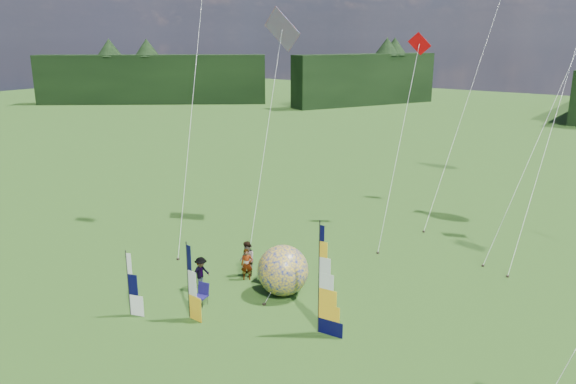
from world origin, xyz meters
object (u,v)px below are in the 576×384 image
Objects in this scene: bol_inflatable at (283,270)px; kite_whale at (561,88)px; side_banner_far at (128,284)px; spectator_a at (247,264)px; side_banner_left at (188,282)px; spectator_c at (201,273)px; spectator_d at (270,265)px; spectator_b at (247,259)px; camp_chair at (201,295)px; feather_banner_main at (319,280)px.

kite_whale reaches higher than bol_inflatable.
side_banner_far is 1.81× the size of spectator_a.
spectator_a is (-0.58, 4.45, -0.88)m from side_banner_left.
spectator_d is (2.11, 2.57, 0.03)m from spectator_c.
spectator_c is at bearing -73.72° from spectator_b.
camp_chair is at bearing -125.97° from bol_inflatable.
spectator_a is 1.54× the size of camp_chair.
side_banner_far is (-7.33, -3.56, -0.87)m from feather_banner_main.
side_banner_left is at bearing -113.53° from bol_inflatable.
side_banner_far reaches higher than spectator_c.
spectator_b is at bearing 102.21° from side_banner_left.
feather_banner_main is 18.65m from kite_whale.
camp_chair is at bearing -129.20° from spectator_a.
camp_chair is (-0.42, 1.10, -1.16)m from side_banner_left.
feather_banner_main is 5.57m from spectator_d.
side_banner_far is at bearing 170.91° from spectator_c.
feather_banner_main reaches higher than spectator_d.
spectator_c is at bearing -160.18° from spectator_a.
bol_inflatable is 2.31× the size of camp_chair.
feather_banner_main is 6.55m from spectator_b.
spectator_c is at bearing 172.99° from feather_banner_main.
spectator_a is 0.42m from spectator_b.
spectator_c is at bearing -152.95° from bol_inflatable.
side_banner_left is at bearing -145.03° from spectator_c.
spectator_a is at bearing -16.09° from spectator_b.
bol_inflatable reaches higher than spectator_b.
feather_banner_main reaches higher than camp_chair.
kite_whale is at bearing 89.37° from spectator_b.
spectator_c is 1.54× the size of camp_chair.
kite_whale reaches higher than camp_chair.
feather_banner_main is 1.61× the size of side_banner_far.
spectator_b is (1.45, 6.07, -0.53)m from side_banner_far.
spectator_a is 1.01× the size of spectator_c.
kite_whale reaches higher than feather_banner_main.
bol_inflatable is (4.10, 5.50, -0.25)m from side_banner_far.
side_banner_left is 2.63m from side_banner_far.
camp_chair is at bearing 113.29° from side_banner_left.
bol_inflatable is 3.96m from spectator_c.
side_banner_far is 6.27m from spectator_b.
side_banner_left is 4.90m from spectator_b.
camp_chair is (-0.85, -3.88, -0.30)m from spectator_d.
spectator_d reaches higher than spectator_a.
side_banner_far is 0.16× the size of kite_whale.
side_banner_far is 1.82× the size of spectator_c.
spectator_c reaches higher than camp_chair.
spectator_d is (2.71, 6.28, -0.62)m from side_banner_far.
kite_whale is at bearing 49.01° from camp_chair.
side_banner_far is at bearing -126.72° from bol_inflatable.
kite_whale reaches higher than side_banner_far.
bol_inflatable is 2.73m from spectator_b.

